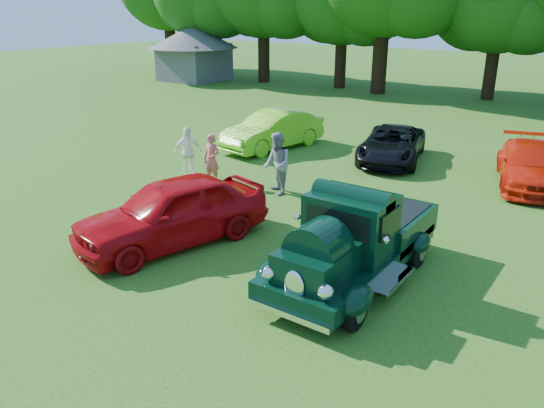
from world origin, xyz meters
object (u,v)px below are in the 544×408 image
Objects in this scene: back_car_lime at (273,130)px; spectator_white at (188,152)px; gazebo at (194,46)px; spectator_pink at (212,159)px; hero_pickup at (355,242)px; red_convertible at (172,211)px; back_car_orange at (531,165)px; spectator_grey at (277,164)px; back_car_black at (392,144)px.

back_car_lime is 2.67× the size of spectator_white.
spectator_pink is at bearing -45.44° from gazebo.
red_convertible is (-4.16, -0.85, -0.03)m from hero_pickup.
back_car_orange is (5.75, 9.27, -0.14)m from red_convertible.
spectator_white reaches higher than back_car_lime.
back_car_orange is 0.67× the size of gazebo.
spectator_white is at bearing 145.74° from red_convertible.
spectator_grey reaches higher than spectator_pink.
back_car_orange is at bearing -36.08° from spectator_white.
spectator_pink reaches higher than back_car_black.
spectator_pink is 0.95× the size of spectator_white.
back_car_orange is 10.51m from spectator_white.
gazebo is at bearing 127.41° from spectator_pink.
spectator_grey is 1.12× the size of spectator_white.
back_car_lime is at bearing -38.50° from gazebo.
back_car_black is at bearing 51.07° from spectator_pink.
back_car_lime is 2.81× the size of spectator_pink.
red_convertible reaches higher than back_car_black.
spectator_grey is at bearing -61.89° from spectator_white.
red_convertible is 9.43m from back_car_black.
gazebo is at bearing 138.48° from back_car_orange.
back_car_orange is 27.86m from gazebo.
hero_pickup is 1.05× the size of red_convertible.
back_car_orange is 2.68× the size of spectator_white.
gazebo is (-16.19, 12.88, 1.69)m from back_car_lime.
spectator_pink is at bearing -71.23° from spectator_white.
spectator_pink is (-3.44, -5.55, 0.17)m from back_car_black.
hero_pickup is 2.92× the size of spectator_white.
spectator_grey is at bearing 105.85° from red_convertible.
spectator_pink is at bearing 135.58° from red_convertible.
spectator_white is (-0.12, -4.46, 0.10)m from back_car_lime.
hero_pickup is at bearing -86.02° from back_car_black.
back_car_lime reaches higher than back_car_black.
red_convertible is 2.50× the size of spectator_grey.
back_car_lime is 4.46m from spectator_white.
hero_pickup is 1.09× the size of back_car_lime.
spectator_grey is at bearing 2.44° from spectator_pink.
back_car_lime is 2.39× the size of spectator_grey.
back_car_lime is at bearing 21.59° from spectator_white.
spectator_pink is 24.51m from gazebo.
hero_pickup reaches higher than spectator_pink.
gazebo is at bearing 151.42° from back_car_lime.
spectator_white is at bearing -81.58° from back_car_lime.
hero_pickup is at bearing -35.73° from back_car_lime.
spectator_pink is at bearing 155.11° from hero_pickup.
back_car_lime is 1.00× the size of back_car_orange.
hero_pickup is at bearing -89.07° from spectator_white.
spectator_pink is 2.21m from spectator_grey.
spectator_grey is 0.28× the size of gazebo.
back_car_lime reaches higher than back_car_orange.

